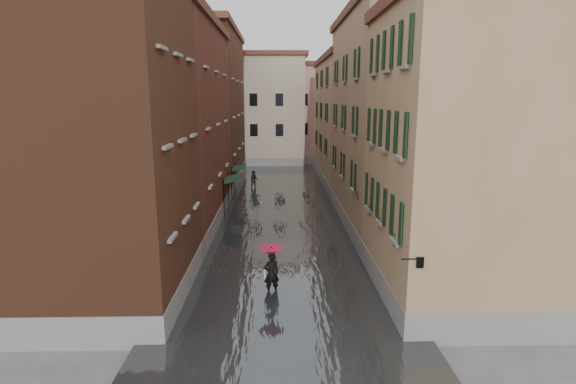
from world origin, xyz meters
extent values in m
plane|color=#545456|center=(0.00, 0.00, 0.00)|extent=(120.00, 120.00, 0.00)
cube|color=#3E4144|center=(0.00, 13.00, 0.10)|extent=(10.00, 60.00, 0.20)
cube|color=brown|center=(-7.00, -2.00, 6.50)|extent=(6.00, 8.00, 13.00)
cube|color=brown|center=(-7.00, 9.00, 6.25)|extent=(6.00, 14.00, 12.50)
cube|color=brown|center=(-7.00, 24.00, 7.00)|extent=(6.00, 16.00, 14.00)
cube|color=#9C7B50|center=(7.00, -2.00, 5.75)|extent=(6.00, 8.00, 11.50)
cube|color=#9B795E|center=(7.00, 9.00, 6.50)|extent=(6.00, 14.00, 13.00)
cube|color=#9C7B50|center=(7.00, 24.00, 5.75)|extent=(6.00, 16.00, 11.50)
cube|color=beige|center=(-3.00, 38.00, 6.50)|extent=(12.00, 9.00, 13.00)
cube|color=#AA7D77|center=(6.00, 40.00, 6.00)|extent=(10.00, 9.00, 12.00)
cube|color=black|center=(-3.45, 12.13, 2.55)|extent=(1.09, 2.99, 0.31)
cylinder|color=black|center=(-3.95, 10.64, 1.40)|extent=(0.06, 0.06, 2.80)
cylinder|color=black|center=(-3.95, 13.63, 1.40)|extent=(0.06, 0.06, 2.80)
cube|color=black|center=(-3.45, 17.28, 2.55)|extent=(1.09, 2.68, 0.31)
cylinder|color=black|center=(-3.95, 15.94, 1.40)|extent=(0.06, 0.06, 2.80)
cylinder|color=black|center=(-3.95, 18.62, 1.40)|extent=(0.06, 0.06, 2.80)
cylinder|color=black|center=(4.05, -6.00, 3.10)|extent=(0.60, 0.05, 0.05)
cube|color=black|center=(4.35, -6.00, 3.00)|extent=(0.22, 0.22, 0.35)
cube|color=beige|center=(4.35, -6.00, 3.00)|extent=(0.14, 0.14, 0.24)
cube|color=maroon|center=(4.12, -4.17, 3.15)|extent=(0.22, 0.85, 0.18)
imported|color=#265926|center=(4.12, -4.17, 3.57)|extent=(0.59, 0.51, 0.66)
cube|color=maroon|center=(4.12, -1.83, 3.15)|extent=(0.22, 0.85, 0.18)
imported|color=#265926|center=(4.12, -1.83, 3.57)|extent=(0.59, 0.51, 0.66)
cube|color=maroon|center=(4.12, 0.16, 3.15)|extent=(0.22, 0.85, 0.18)
imported|color=#265926|center=(4.12, 0.16, 3.57)|extent=(0.59, 0.51, 0.66)
cube|color=maroon|center=(4.12, 3.30, 3.15)|extent=(0.22, 0.85, 0.18)
imported|color=#265926|center=(4.12, 3.30, 3.57)|extent=(0.59, 0.51, 0.66)
imported|color=black|center=(-0.51, -1.78, 0.92)|extent=(0.77, 0.62, 1.84)
cube|color=#C1B0A0|center=(-0.79, -1.73, 0.95)|extent=(0.08, 0.30, 0.38)
cylinder|color=black|center=(-0.51, -1.78, 1.35)|extent=(0.02, 0.02, 1.00)
cone|color=#C80D3A|center=(-0.51, -1.78, 1.92)|extent=(1.07, 1.07, 0.28)
imported|color=black|center=(-2.39, 20.65, 0.86)|extent=(0.85, 0.66, 1.73)
camera|label=1|loc=(-0.22, -19.62, 8.19)|focal=28.00mm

